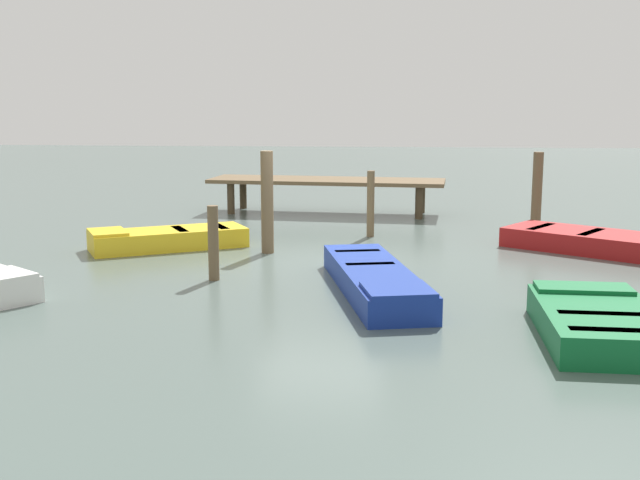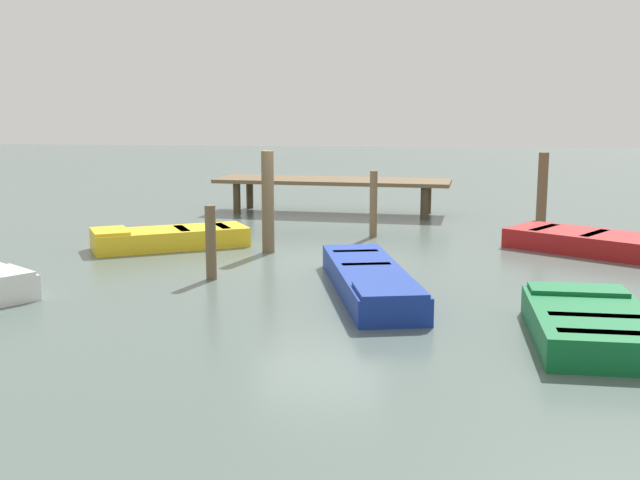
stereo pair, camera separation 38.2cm
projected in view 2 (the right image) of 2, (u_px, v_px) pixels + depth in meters
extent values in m
plane|color=#4C5B56|center=(320.00, 257.00, 15.16)|extent=(80.00, 80.00, 0.00)
cube|color=brown|center=(333.00, 181.00, 21.12)|extent=(6.53, 2.29, 0.10)
cylinder|color=#473927|center=(428.00, 198.00, 21.26)|extent=(0.20, 0.20, 0.85)
cylinder|color=#473927|center=(424.00, 203.00, 20.10)|extent=(0.20, 0.20, 0.85)
cylinder|color=#473927|center=(250.00, 193.00, 22.30)|extent=(0.20, 0.20, 0.85)
cylinder|color=#473927|center=(237.00, 198.00, 21.14)|extent=(0.20, 0.20, 0.85)
cube|color=navy|center=(369.00, 280.00, 12.33)|extent=(1.95, 4.29, 0.40)
cube|color=silver|center=(370.00, 271.00, 12.31)|extent=(1.58, 3.63, 0.04)
cube|color=navy|center=(390.00, 290.00, 10.70)|extent=(1.11, 1.10, 0.06)
cube|color=#A4A49F|center=(366.00, 265.00, 12.61)|extent=(0.83, 0.38, 0.04)
cube|color=#A4A49F|center=(356.00, 252.00, 13.73)|extent=(0.83, 0.38, 0.04)
cube|color=#0F602D|center=(591.00, 326.00, 9.77)|extent=(1.53, 2.68, 0.40)
cube|color=orange|center=(592.00, 315.00, 9.75)|extent=(1.20, 2.28, 0.04)
cube|color=#0F602D|center=(578.00, 289.00, 10.74)|extent=(1.32, 0.62, 0.06)
cube|color=#B06E1E|center=(595.00, 317.00, 9.55)|extent=(1.13, 0.23, 0.04)
cube|color=#B06E1E|center=(608.00, 334.00, 8.84)|extent=(1.13, 0.23, 0.04)
cube|color=maroon|center=(609.00, 244.00, 15.47)|extent=(4.10, 3.47, 0.40)
cube|color=black|center=(609.00, 237.00, 15.44)|extent=(3.43, 2.87, 0.04)
cube|color=black|center=(595.00, 234.00, 15.63)|extent=(0.82, 1.05, 0.04)
cube|color=black|center=(544.00, 228.00, 16.35)|extent=(0.82, 1.05, 0.04)
cube|color=gold|center=(171.00, 238.00, 16.16)|extent=(3.31, 2.52, 0.40)
cube|color=#4C3319|center=(170.00, 232.00, 16.14)|extent=(2.78, 2.08, 0.04)
cube|color=gold|center=(110.00, 231.00, 15.66)|extent=(1.10, 1.22, 0.06)
cube|color=#42301E|center=(182.00, 229.00, 16.22)|extent=(0.60, 0.86, 0.04)
cube|color=#42301E|center=(222.00, 227.00, 16.55)|extent=(0.60, 0.86, 0.04)
cylinder|color=brown|center=(268.00, 202.00, 15.48)|extent=(0.25, 0.25, 2.06)
cylinder|color=brown|center=(373.00, 204.00, 17.38)|extent=(0.17, 0.17, 1.50)
cylinder|color=brown|center=(542.00, 192.00, 18.22)|extent=(0.24, 0.24, 1.86)
cylinder|color=brown|center=(211.00, 243.00, 13.16)|extent=(0.18, 0.18, 1.29)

